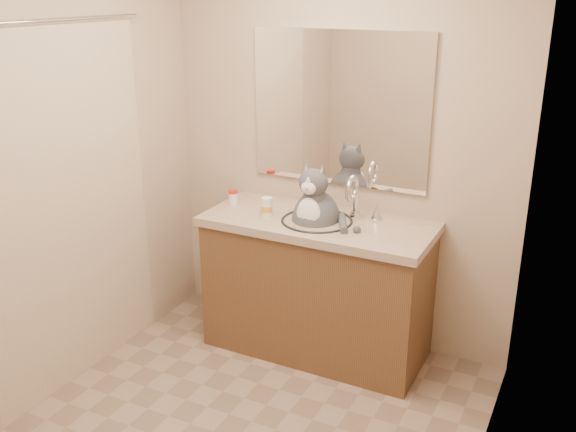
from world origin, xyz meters
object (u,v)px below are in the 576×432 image
at_px(cat, 315,217).
at_px(pill_bottle_redcap, 233,197).
at_px(pill_bottle_orange, 267,207).
at_px(grey_canister, 269,206).

height_order(cat, pill_bottle_redcap, cat).
relative_size(cat, pill_bottle_orange, 4.94).
height_order(pill_bottle_redcap, grey_canister, pill_bottle_redcap).
bearing_deg(grey_canister, pill_bottle_orange, -69.13).
xyz_separation_m(pill_bottle_redcap, pill_bottle_orange, (0.28, -0.09, 0.00)).
bearing_deg(cat, pill_bottle_orange, -167.24).
height_order(cat, grey_canister, cat).
xyz_separation_m(cat, pill_bottle_orange, (-0.28, -0.07, 0.03)).
height_order(pill_bottle_redcap, pill_bottle_orange, pill_bottle_orange).
distance_m(cat, grey_canister, 0.31).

